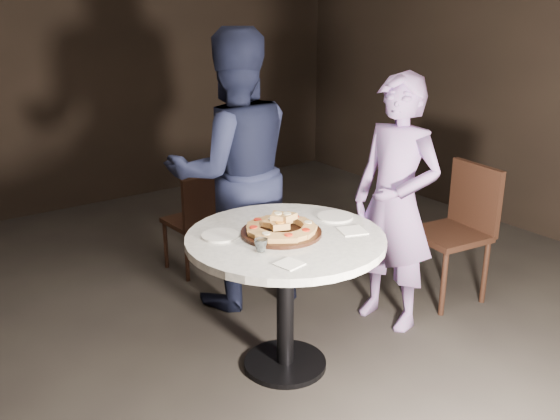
% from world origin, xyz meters
% --- Properties ---
extents(floor, '(7.00, 7.00, 0.00)m').
position_xyz_m(floor, '(0.00, 0.00, 0.00)').
color(floor, black).
rests_on(floor, ground).
extents(table, '(1.40, 1.40, 0.80)m').
position_xyz_m(table, '(-0.04, -0.00, 0.65)').
color(table, black).
rests_on(table, ground).
extents(serving_board, '(0.55, 0.55, 0.02)m').
position_xyz_m(serving_board, '(-0.05, 0.03, 0.81)').
color(serving_board, black).
rests_on(serving_board, table).
extents(focaccia_pile, '(0.39, 0.39, 0.10)m').
position_xyz_m(focaccia_pile, '(-0.05, 0.03, 0.85)').
color(focaccia_pile, '#B28045').
rests_on(focaccia_pile, serving_board).
extents(plate_left, '(0.21, 0.21, 0.01)m').
position_xyz_m(plate_left, '(-0.32, 0.19, 0.81)').
color(plate_left, white).
rests_on(plate_left, table).
extents(plate_right, '(0.22, 0.22, 0.01)m').
position_xyz_m(plate_right, '(0.36, 0.06, 0.81)').
color(plate_right, white).
rests_on(plate_right, table).
extents(water_glass, '(0.09, 0.09, 0.06)m').
position_xyz_m(water_glass, '(-0.26, -0.10, 0.83)').
color(water_glass, silver).
rests_on(water_glass, table).
extents(napkin_near, '(0.13, 0.13, 0.01)m').
position_xyz_m(napkin_near, '(-0.24, -0.31, 0.80)').
color(napkin_near, white).
rests_on(napkin_near, table).
extents(napkin_far, '(0.17, 0.17, 0.01)m').
position_xyz_m(napkin_far, '(0.29, -0.16, 0.81)').
color(napkin_far, white).
rests_on(napkin_far, table).
extents(chair_far, '(0.39, 0.40, 0.78)m').
position_xyz_m(chair_far, '(0.19, 1.41, 0.45)').
color(chair_far, black).
rests_on(chair_far, ground).
extents(chair_right, '(0.51, 0.49, 0.93)m').
position_xyz_m(chair_right, '(1.46, 0.03, 0.54)').
color(chair_right, black).
rests_on(chair_right, ground).
extents(diner_navy, '(1.04, 0.90, 1.83)m').
position_xyz_m(diner_navy, '(0.19, 0.88, 0.92)').
color(diner_navy, '#141932').
rests_on(diner_navy, ground).
extents(diner_teal, '(0.48, 0.64, 1.59)m').
position_xyz_m(diner_teal, '(0.83, 0.04, 0.80)').
color(diner_teal, '#8167A5').
rests_on(diner_teal, ground).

